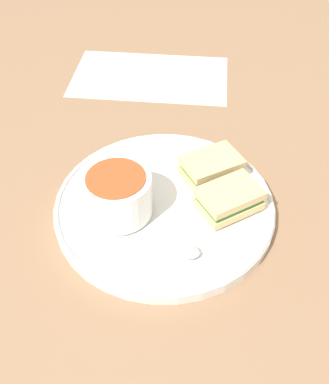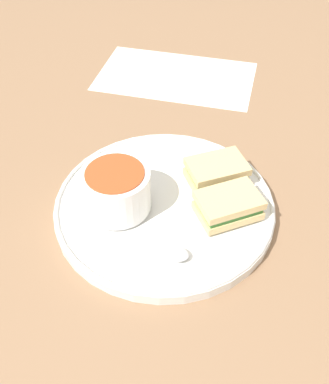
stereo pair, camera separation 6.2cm
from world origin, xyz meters
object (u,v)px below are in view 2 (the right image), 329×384
Objects in this scene: soup_bowl at (116,189)px; spoon at (168,252)px; sandwich_half_far at (217,172)px; sandwich_half_near at (228,205)px.

spoon is at bearing -104.49° from soup_bowl.
soup_bowl is 0.76× the size of spoon.
sandwich_half_far is (0.15, 0.02, 0.01)m from spoon.
soup_bowl is at bearing 120.48° from sandwich_half_near.
sandwich_half_near is (0.10, -0.03, 0.01)m from spoon.
sandwich_half_far is at bearing -33.44° from soup_bowl.
sandwich_half_near is at bearing 57.82° from spoon.
sandwich_half_far is (0.05, 0.05, 0.00)m from sandwich_half_near.
sandwich_half_near is 1.00× the size of sandwich_half_far.
spoon is at bearing 166.09° from sandwich_half_near.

